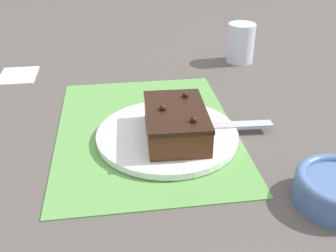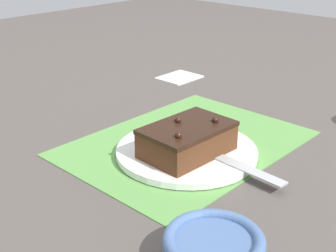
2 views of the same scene
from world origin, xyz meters
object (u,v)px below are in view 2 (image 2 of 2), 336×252
serving_knife (208,151)px  small_bowl (214,249)px  chocolate_cake (187,139)px  cake_plate (187,151)px

serving_knife → small_bowl: bearing=43.0°
chocolate_cake → serving_knife: 0.04m
cake_plate → small_bowl: small_bowl is taller
cake_plate → small_bowl: (0.21, 0.22, 0.01)m
chocolate_cake → serving_knife: (-0.03, 0.03, -0.02)m
serving_knife → small_bowl: size_ratio=1.87×
cake_plate → serving_knife: serving_knife is taller
cake_plate → serving_knife: 0.05m
serving_knife → small_bowl: (0.22, 0.18, 0.00)m
chocolate_cake → serving_knife: size_ratio=0.69×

